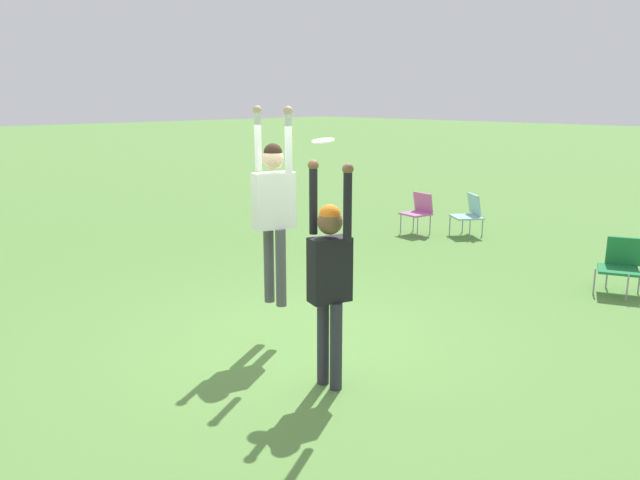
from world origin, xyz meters
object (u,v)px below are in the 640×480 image
object	(u,v)px
person_jumping	(274,201)
person_defending	(330,270)
camping_chair_1	(622,262)
camping_chair_2	(419,209)
camping_chair_0	(470,212)
frisbee	(323,141)

from	to	relation	value
person_jumping	person_defending	world-z (taller)	person_jumping
camping_chair_1	camping_chair_2	distance (m)	4.66
person_jumping	camping_chair_2	world-z (taller)	person_jumping
camping_chair_0	camping_chair_2	world-z (taller)	camping_chair_2
person_defending	camping_chair_2	bearing A→B (deg)	-132.22
person_defending	camping_chair_0	world-z (taller)	person_defending
person_defending	camping_chair_1	world-z (taller)	person_defending
person_jumping	camping_chair_2	bearing A→B (deg)	39.49
frisbee	camping_chair_1	bearing A→B (deg)	74.58
person_jumping	person_defending	distance (m)	1.45
frisbee	person_defending	bearing A→B (deg)	-38.62
camping_chair_0	frisbee	bearing A→B (deg)	145.67
person_defending	person_jumping	bearing A→B (deg)	-90.00
camping_chair_0	camping_chair_2	size ratio (longest dim) A/B	1.01
frisbee	camping_chair_2	world-z (taller)	frisbee
camping_chair_0	camping_chair_1	size ratio (longest dim) A/B	1.06
person_jumping	camping_chair_0	distance (m)	6.85
person_jumping	frisbee	distance (m)	1.09
frisbee	camping_chair_2	bearing A→B (deg)	118.16
camping_chair_0	person_defending	bearing A→B (deg)	148.12
person_jumping	camping_chair_2	size ratio (longest dim) A/B	2.65
camping_chair_0	camping_chair_1	distance (m)	4.11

